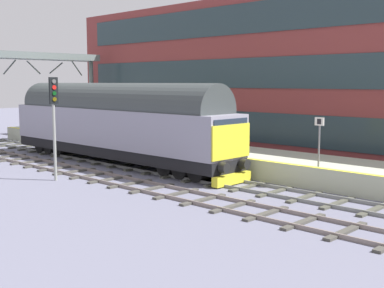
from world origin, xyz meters
TOP-DOWN VIEW (x-y plane):
  - ground_plane at (0.00, 0.00)m, footprint 140.00×140.00m
  - track_main at (0.00, 0.00)m, footprint 2.50×60.00m
  - track_adjacent_west at (-3.22, 0.00)m, footprint 2.50×60.00m
  - station_platform at (3.60, 0.00)m, footprint 4.00×44.00m
  - station_building at (10.10, -0.74)m, footprint 4.25×40.58m
  - diesel_locomotive at (0.00, 5.35)m, footprint 2.74×17.88m
  - signal_post_near at (-5.07, 3.37)m, footprint 0.44×0.22m
  - platform_number_sign at (2.01, -6.74)m, footprint 0.10×0.44m
  - overhead_footbridge at (0.44, 16.86)m, footprint 12.52×2.00m

SIDE VIEW (x-z plane):
  - ground_plane at x=0.00m, z-range 0.00..0.00m
  - track_main at x=0.00m, z-range -0.02..0.13m
  - track_adjacent_west at x=-3.22m, z-range -0.02..0.13m
  - station_platform at x=3.60m, z-range 0.00..1.01m
  - platform_number_sign at x=2.01m, z-range 1.35..3.53m
  - diesel_locomotive at x=0.00m, z-range 0.14..4.82m
  - signal_post_near at x=-5.07m, z-range 0.74..5.71m
  - station_building at x=10.10m, z-range 0.00..10.27m
  - overhead_footbridge at x=0.44m, z-range 2.80..9.70m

